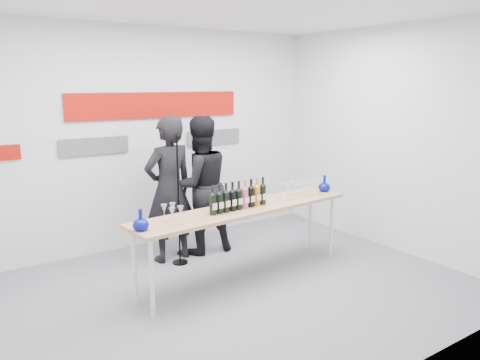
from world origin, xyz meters
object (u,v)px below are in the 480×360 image
Objects in this scene: presenter_left at (169,189)px; tasting_table at (245,213)px; mic_stand at (179,225)px; presenter_right at (199,185)px.

tasting_table is at bearing 109.09° from presenter_left.
tasting_table is 1.74× the size of mic_stand.
presenter_right is at bearing 179.50° from presenter_left.
mic_stand is at bearing 34.42° from presenter_right.
presenter_right reaches higher than tasting_table.
mic_stand is (-0.44, 0.80, -0.28)m from tasting_table.
tasting_table is at bearing -46.82° from mic_stand.
presenter_right is (-0.01, 1.04, 0.13)m from tasting_table.
presenter_left is at bearing 112.38° from mic_stand.
tasting_table is 0.96m from mic_stand.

